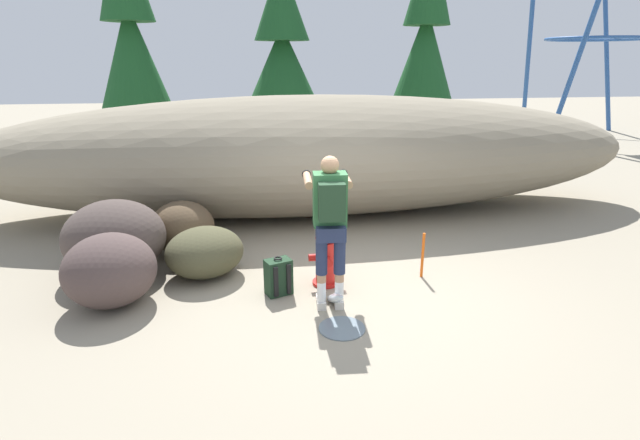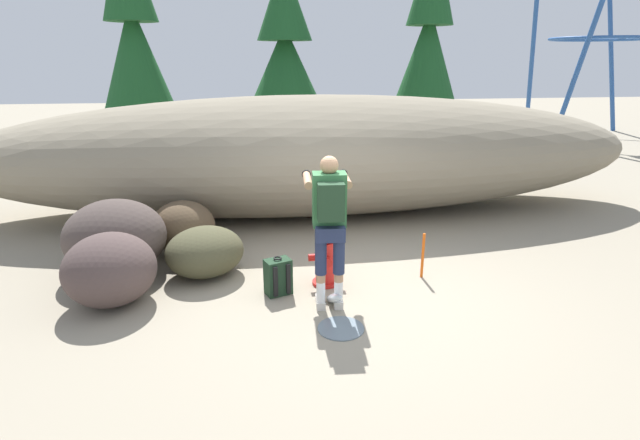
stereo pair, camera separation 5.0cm
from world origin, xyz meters
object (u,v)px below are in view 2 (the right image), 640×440
boulder_mid (183,227)px  fire_hydrant (325,260)px  spare_backpack (278,277)px  utility_worker (329,214)px  boulder_small (110,269)px  boulder_large (115,237)px  boulder_outlier (205,252)px  survey_stake (423,256)px

boulder_mid → fire_hydrant: bearing=-36.1°
spare_backpack → utility_worker: bearing=-141.5°
fire_hydrant → spare_backpack: bearing=-164.2°
utility_worker → boulder_small: 2.58m
boulder_large → boulder_outlier: (1.15, -0.26, -0.17)m
boulder_outlier → survey_stake: 2.81m
boulder_outlier → survey_stake: bearing=-9.6°
boulder_mid → survey_stake: (3.14, -1.34, -0.08)m
spare_backpack → boulder_large: 2.26m
boulder_large → fire_hydrant: bearing=-15.8°
boulder_large → boulder_small: 0.90m
boulder_large → boulder_outlier: 1.19m
fire_hydrant → boulder_mid: 2.32m
fire_hydrant → survey_stake: size_ratio=1.20×
utility_worker → survey_stake: (1.31, 0.54, -0.79)m
boulder_small → boulder_outlier: bearing=32.1°
fire_hydrant → boulder_outlier: bearing=161.8°
boulder_outlier → survey_stake: boulder_outlier is taller
boulder_small → boulder_outlier: size_ratio=1.03×
boulder_small → survey_stake: size_ratio=1.74×
boulder_large → survey_stake: size_ratio=2.14×
utility_worker → boulder_large: utility_worker is taller
survey_stake → boulder_outlier: bearing=170.4°
boulder_large → boulder_small: size_ratio=1.23×
fire_hydrant → boulder_outlier: fire_hydrant is taller
fire_hydrant → boulder_outlier: 1.58m
boulder_outlier → fire_hydrant: bearing=-18.2°
boulder_mid → boulder_small: bearing=-112.8°
utility_worker → survey_stake: bearing=-63.4°
boulder_outlier → boulder_mid: bearing=113.1°
boulder_mid → boulder_outlier: 0.95m
utility_worker → boulder_large: size_ratio=1.34×
boulder_small → boulder_outlier: 1.19m
boulder_mid → boulder_small: (-0.63, -1.50, 0.03)m
utility_worker → boulder_small: (-2.47, 0.38, -0.67)m
boulder_small → survey_stake: (3.77, 0.16, -0.12)m
spare_backpack → boulder_small: bearing=68.8°
boulder_mid → survey_stake: size_ratio=1.53×
boulder_large → boulder_small: (0.14, -0.88, -0.07)m
boulder_mid → utility_worker: bearing=-45.7°
utility_worker → boulder_outlier: bearing=59.6°
spare_backpack → survey_stake: survey_stake is taller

